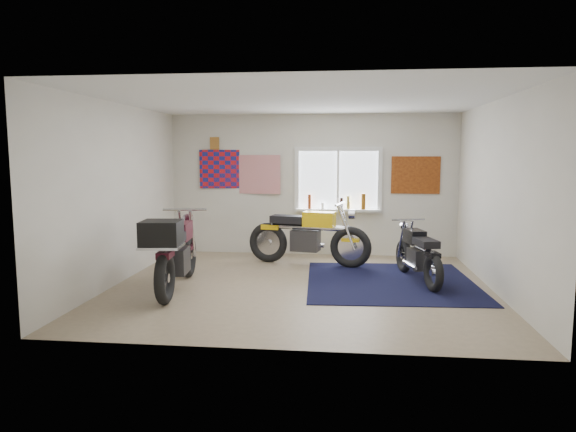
# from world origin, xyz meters

# --- Properties ---
(ground) EXTENTS (5.50, 5.50, 0.00)m
(ground) POSITION_xyz_m (0.00, 0.00, 0.00)
(ground) COLOR #9E896B
(ground) RESTS_ON ground
(room_shell) EXTENTS (5.50, 5.50, 5.50)m
(room_shell) POSITION_xyz_m (0.00, 0.00, 1.64)
(room_shell) COLOR white
(room_shell) RESTS_ON ground
(navy_rug) EXTENTS (2.63, 2.72, 0.01)m
(navy_rug) POSITION_xyz_m (1.34, 0.40, 0.01)
(navy_rug) COLOR black
(navy_rug) RESTS_ON ground
(window_assembly) EXTENTS (1.66, 0.17, 1.26)m
(window_assembly) POSITION_xyz_m (0.50, 2.47, 1.37)
(window_assembly) COLOR white
(window_assembly) RESTS_ON room_shell
(oil_bottles) EXTENTS (1.10, 0.09, 0.30)m
(oil_bottles) POSITION_xyz_m (0.60, 2.40, 1.03)
(oil_bottles) COLOR maroon
(oil_bottles) RESTS_ON window_assembly
(flag_display) EXTENTS (1.60, 0.10, 1.17)m
(flag_display) POSITION_xyz_m (-1.90, 2.48, 2.15)
(flag_display) COLOR red
(flag_display) RESTS_ON room_shell
(triumph_poster) EXTENTS (0.90, 0.03, 0.70)m
(triumph_poster) POSITION_xyz_m (1.95, 2.48, 1.55)
(triumph_poster) COLOR #A54C14
(triumph_poster) RESTS_ON room_shell
(yellow_triumph) EXTENTS (2.21, 0.75, 1.12)m
(yellow_triumph) POSITION_xyz_m (-0.00, 1.50, 0.49)
(yellow_triumph) COLOR black
(yellow_triumph) RESTS_ON ground
(black_chrome_bike) EXTENTS (0.63, 1.77, 0.92)m
(black_chrome_bike) POSITION_xyz_m (1.75, 0.50, 0.40)
(black_chrome_bike) COLOR black
(black_chrome_bike) RESTS_ON navy_rug
(maroon_tourer) EXTENTS (0.74, 2.21, 1.12)m
(maroon_tourer) POSITION_xyz_m (-1.73, -0.52, 0.58)
(maroon_tourer) COLOR black
(maroon_tourer) RESTS_ON ground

